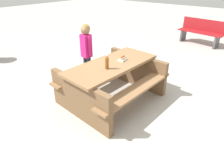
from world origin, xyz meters
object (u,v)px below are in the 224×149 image
at_px(hotdog_tray, 123,59).
at_px(park_bench_mid, 201,31).
at_px(soda_bottle, 107,62).
at_px(picnic_table, 112,78).
at_px(child_in_coat, 86,46).

bearing_deg(hotdog_tray, park_bench_mid, -1.06).
distance_m(soda_bottle, park_bench_mid, 4.97).
distance_m(picnic_table, child_in_coat, 1.02).
distance_m(hotdog_tray, park_bench_mid, 4.50).
distance_m(soda_bottle, hotdog_tray, 0.48).
bearing_deg(park_bench_mid, child_in_coat, 166.63).
bearing_deg(picnic_table, soda_bottle, -160.41).
relative_size(picnic_table, park_bench_mid, 1.22).
xyz_separation_m(hotdog_tray, child_in_coat, (0.01, 0.98, 0.04)).
height_order(hotdog_tray, park_bench_mid, park_bench_mid).
xyz_separation_m(soda_bottle, hotdog_tray, (0.47, 0.02, -0.09)).
distance_m(hotdog_tray, child_in_coat, 0.98).
xyz_separation_m(hotdog_tray, park_bench_mid, (4.49, -0.08, -0.33)).
bearing_deg(picnic_table, child_in_coat, 75.10).
bearing_deg(hotdog_tray, picnic_table, 165.12).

